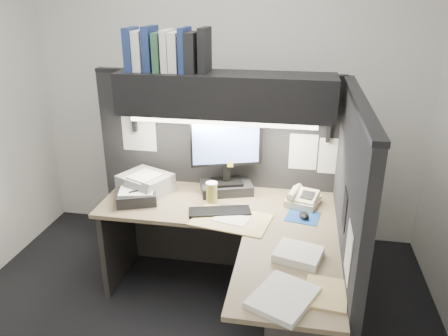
{
  "coord_description": "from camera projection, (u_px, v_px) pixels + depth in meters",
  "views": [
    {
      "loc": [
        0.66,
        -2.27,
        2.17
      ],
      "look_at": [
        0.16,
        0.51,
        1.03
      ],
      "focal_mm": 35.0,
      "sensor_mm": 36.0,
      "label": 1
    }
  ],
  "objects": [
    {
      "name": "pinned_papers",
      "position": [
        262.0,
        165.0,
        3.04
      ],
      "size": [
        1.76,
        1.31,
        0.51
      ],
      "color": "white",
      "rests_on": "partition_back"
    },
    {
      "name": "task_light_tube",
      "position": [
        222.0,
        123.0,
        3.03
      ],
      "size": [
        1.32,
        0.04,
        0.04
      ],
      "primitive_type": "cylinder",
      "rotation": [
        0.0,
        1.57,
        0.0
      ],
      "color": "white",
      "rests_on": "overhead_shelf"
    },
    {
      "name": "partition_back",
      "position": [
        217.0,
        175.0,
        3.53
      ],
      "size": [
        1.9,
        0.06,
        1.6
      ],
      "primitive_type": "cube",
      "color": "black",
      "rests_on": "floor"
    },
    {
      "name": "mouse",
      "position": [
        304.0,
        215.0,
        2.99
      ],
      "size": [
        0.08,
        0.11,
        0.04
      ],
      "primitive_type": "ellipsoid",
      "rotation": [
        0.0,
        0.0,
        0.26
      ],
      "color": "black",
      "rests_on": "mousepad"
    },
    {
      "name": "desk",
      "position": [
        251.0,
        287.0,
        2.75
      ],
      "size": [
        1.7,
        1.53,
        0.73
      ],
      "color": "#7C654F",
      "rests_on": "floor"
    },
    {
      "name": "overhead_shelf",
      "position": [
        225.0,
        94.0,
        3.09
      ],
      "size": [
        1.55,
        0.34,
        0.3
      ],
      "primitive_type": "cube",
      "color": "black",
      "rests_on": "partition_back"
    },
    {
      "name": "coffee_cup",
      "position": [
        212.0,
        193.0,
        3.2
      ],
      "size": [
        0.1,
        0.1,
        0.15
      ],
      "primitive_type": "cylinder",
      "rotation": [
        0.0,
        0.0,
        -0.33
      ],
      "color": "#CEB952",
      "rests_on": "desk"
    },
    {
      "name": "paper_stack_b",
      "position": [
        283.0,
        297.0,
        2.19
      ],
      "size": [
        0.38,
        0.42,
        0.03
      ],
      "primitive_type": "cube",
      "rotation": [
        0.0,
        0.0,
        -0.43
      ],
      "color": "white",
      "rests_on": "desk"
    },
    {
      "name": "manila_stack",
      "position": [
        326.0,
        293.0,
        2.24
      ],
      "size": [
        0.24,
        0.29,
        0.02
      ],
      "primitive_type": "cube",
      "rotation": [
        0.0,
        0.0,
        -0.1
      ],
      "color": "tan",
      "rests_on": "desk"
    },
    {
      "name": "mousepad",
      "position": [
        303.0,
        217.0,
        3.01
      ],
      "size": [
        0.25,
        0.24,
        0.0
      ],
      "primitive_type": "cube",
      "rotation": [
        0.0,
        0.0,
        -0.18
      ],
      "color": "navy",
      "rests_on": "desk"
    },
    {
      "name": "binder_row",
      "position": [
        167.0,
        51.0,
        3.06
      ],
      "size": [
        0.59,
        0.25,
        0.31
      ],
      "color": "navy",
      "rests_on": "overhead_shelf"
    },
    {
      "name": "open_folder",
      "position": [
        231.0,
        220.0,
        2.97
      ],
      "size": [
        0.56,
        0.42,
        0.01
      ],
      "primitive_type": "cube",
      "rotation": [
        0.0,
        0.0,
        -0.18
      ],
      "color": "tan",
      "rests_on": "desk"
    },
    {
      "name": "monitor",
      "position": [
        226.0,
        165.0,
        3.3
      ],
      "size": [
        0.52,
        0.35,
        0.58
      ],
      "rotation": [
        0.0,
        0.0,
        0.32
      ],
      "color": "black",
      "rests_on": "desk"
    },
    {
      "name": "telephone",
      "position": [
        303.0,
        199.0,
        3.17
      ],
      "size": [
        0.27,
        0.28,
        0.09
      ],
      "primitive_type": "cube",
      "rotation": [
        0.0,
        0.0,
        -0.3
      ],
      "color": "beige",
      "rests_on": "desk"
    },
    {
      "name": "wall_back",
      "position": [
        226.0,
        93.0,
        3.86
      ],
      "size": [
        3.5,
        0.04,
        2.7
      ],
      "primitive_type": "cube",
      "color": "white",
      "rests_on": "floor"
    },
    {
      "name": "notebook_stack",
      "position": [
        137.0,
        197.0,
        3.22
      ],
      "size": [
        0.35,
        0.32,
        0.08
      ],
      "primitive_type": "cube",
      "rotation": [
        0.0,
        0.0,
        0.36
      ],
      "color": "black",
      "rests_on": "desk"
    },
    {
      "name": "partition_right",
      "position": [
        345.0,
        231.0,
        2.69
      ],
      "size": [
        0.06,
        1.5,
        1.6
      ],
      "primitive_type": "cube",
      "color": "black",
      "rests_on": "floor"
    },
    {
      "name": "printer",
      "position": [
        146.0,
        183.0,
        3.37
      ],
      "size": [
        0.45,
        0.42,
        0.14
      ],
      "primitive_type": "cube",
      "rotation": [
        0.0,
        0.0,
        -0.44
      ],
      "color": "gray",
      "rests_on": "desk"
    },
    {
      "name": "keyboard",
      "position": [
        220.0,
        212.0,
        3.06
      ],
      "size": [
        0.46,
        0.25,
        0.02
      ],
      "primitive_type": "cube",
      "rotation": [
        0.0,
        0.0,
        0.26
      ],
      "color": "black",
      "rests_on": "desk"
    },
    {
      "name": "paper_stack_a",
      "position": [
        298.0,
        254.0,
        2.54
      ],
      "size": [
        0.31,
        0.28,
        0.05
      ],
      "primitive_type": "cube",
      "rotation": [
        0.0,
        0.0,
        -0.26
      ],
      "color": "white",
      "rests_on": "desk"
    },
    {
      "name": "floor",
      "position": [
        188.0,
        334.0,
        2.99
      ],
      "size": [
        3.5,
        3.5,
        0.0
      ],
      "primitive_type": "plane",
      "color": "black",
      "rests_on": "ground"
    }
  ]
}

